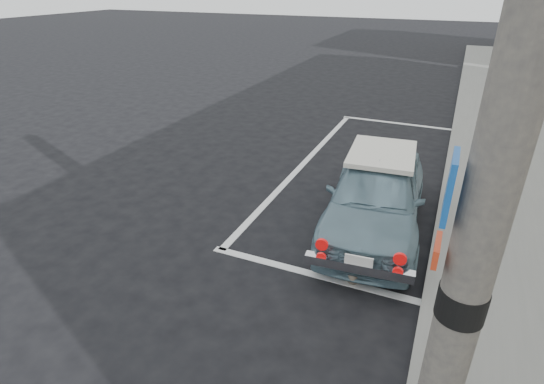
# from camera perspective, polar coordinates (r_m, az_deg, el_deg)

# --- Properties ---
(ground) EXTENTS (80.00, 80.00, 0.00)m
(ground) POSITION_cam_1_polar(r_m,az_deg,el_deg) (6.12, 2.95, -7.32)
(ground) COLOR black
(ground) RESTS_ON ground
(sidewalk) EXTENTS (2.80, 40.00, 0.15)m
(sidewalk) POSITION_cam_1_polar(r_m,az_deg,el_deg) (7.69, 31.80, -3.45)
(sidewalk) COLOR slate
(sidewalk) RESTS_ON ground
(pline_rear) EXTENTS (3.00, 0.12, 0.01)m
(pline_rear) POSITION_cam_1_polar(r_m,az_deg,el_deg) (5.60, 5.95, -11.03)
(pline_rear) COLOR silver
(pline_rear) RESTS_ON ground
(pline_front) EXTENTS (3.00, 0.12, 0.01)m
(pline_front) POSITION_cam_1_polar(r_m,az_deg,el_deg) (11.84, 16.73, 8.82)
(pline_front) COLOR silver
(pline_front) RESTS_ON ground
(pline_side) EXTENTS (0.12, 7.00, 0.01)m
(pline_side) POSITION_cam_1_polar(r_m,az_deg,el_deg) (8.88, 4.44, 4.02)
(pline_side) COLOR silver
(pline_side) RESTS_ON ground
(retro_coupe) EXTENTS (1.63, 3.47, 1.15)m
(retro_coupe) POSITION_cam_1_polar(r_m,az_deg,el_deg) (6.48, 13.81, -0.12)
(retro_coupe) COLOR #6A8B9A
(retro_coupe) RESTS_ON ground
(cat) EXTENTS (0.24, 0.44, 0.24)m
(cat) POSITION_cam_1_polar(r_m,az_deg,el_deg) (5.50, 10.90, -10.90)
(cat) COLOR #6C5D52
(cat) RESTS_ON ground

